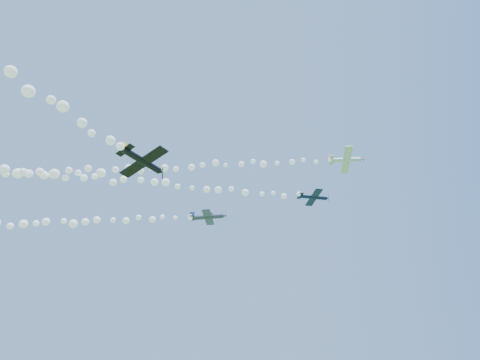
# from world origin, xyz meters

# --- Properties ---
(plane_white) EXTENTS (6.84, 7.12, 2.08)m
(plane_white) POSITION_xyz_m (22.69, -3.09, 49.72)
(plane_white) COLOR silver
(smoke_trail_white) EXTENTS (85.38, 8.62, 2.90)m
(smoke_trail_white) POSITION_xyz_m (-22.02, -6.39, 49.42)
(smoke_trail_white) COLOR white
(plane_navy) EXTENTS (7.14, 7.56, 2.13)m
(plane_navy) POSITION_xyz_m (16.57, 7.77, 48.81)
(plane_navy) COLOR #0C1736
(smoke_trail_navy) EXTENTS (79.03, 25.76, 2.82)m
(smoke_trail_navy) POSITION_xyz_m (-24.94, -4.80, 48.60)
(smoke_trail_navy) COLOR white
(plane_grey) EXTENTS (7.99, 8.32, 2.13)m
(plane_grey) POSITION_xyz_m (-5.77, 6.18, 44.76)
(plane_grey) COLOR #363B4F
(smoke_trail_grey) EXTENTS (82.88, 8.85, 3.49)m
(smoke_trail_grey) POSITION_xyz_m (-49.57, 2.92, 44.35)
(smoke_trail_grey) COLOR white
(plane_black) EXTENTS (7.77, 7.38, 2.06)m
(plane_black) POSITION_xyz_m (-8.44, -23.84, 36.29)
(plane_black) COLOR black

